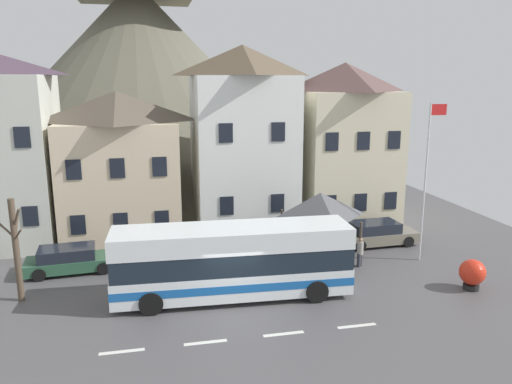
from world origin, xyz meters
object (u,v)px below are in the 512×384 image
bus_shelter (320,205)px  public_bench (338,236)px  townhouse_02 (243,140)px  transit_bus (233,262)px  flagpole (427,173)px  parked_car_00 (376,233)px  parked_car_02 (71,260)px  townhouse_00 (0,151)px  townhouse_03 (343,144)px  hilltop_castle (139,82)px  harbour_buoy (472,273)px  parked_car_03 (289,238)px  pedestrian_01 (326,255)px  townhouse_01 (120,166)px  bare_tree_00 (16,248)px  pedestrian_00 (360,251)px

bus_shelter → public_bench: size_ratio=2.48×
townhouse_02 → transit_bus: townhouse_02 is taller
flagpole → parked_car_00: bearing=113.0°
parked_car_02 → townhouse_00: bearing=121.7°
public_bench → parked_car_02: bearing=-174.8°
townhouse_03 → bus_shelter: size_ratio=2.90×
hilltop_castle → parked_car_02: size_ratio=7.50×
flagpole → harbour_buoy: flagpole is taller
public_bench → parked_car_03: bearing=-172.5°
parked_car_00 → parked_car_03: size_ratio=0.99×
townhouse_02 → pedestrian_01: 10.08m
townhouse_01 → transit_bus: bearing=-62.9°
transit_bus → bare_tree_00: size_ratio=2.29×
parked_car_00 → pedestrian_00: 3.92m
townhouse_01 → flagpole: size_ratio=1.06×
transit_bus → pedestrian_00: bearing=20.3°
townhouse_01 → bus_shelter: 12.24m
bus_shelter → parked_car_02: 13.14m
townhouse_00 → public_bench: bearing=-13.0°
townhouse_00 → parked_car_00: (21.22, -5.11, -4.84)m
pedestrian_00 → bus_shelter: bearing=135.3°
hilltop_castle → harbour_buoy: 32.74m
townhouse_02 → hilltop_castle: bearing=111.6°
townhouse_02 → public_bench: (4.92, -4.16, -5.32)m
parked_car_00 → pedestrian_00: bearing=-130.4°
harbour_buoy → parked_car_03: bearing=133.2°
hilltop_castle → transit_bus: hilltop_castle is taller
parked_car_00 → pedestrian_00: pedestrian_00 is taller
parked_car_03 → bare_tree_00: size_ratio=1.02×
townhouse_00 → townhouse_01: townhouse_00 is taller
townhouse_02 → townhouse_03: size_ratio=1.09×
townhouse_00 → harbour_buoy: townhouse_00 is taller
townhouse_01 → bus_shelter: townhouse_01 is taller
townhouse_02 → parked_car_02: 12.47m
hilltop_castle → public_bench: bearing=-60.9°
bus_shelter → pedestrian_00: (1.66, -1.64, -2.17)m
transit_bus → parked_car_02: bearing=150.6°
parked_car_02 → pedestrian_01: 12.86m
pedestrian_01 → parked_car_00: bearing=39.0°
townhouse_00 → townhouse_01: size_ratio=1.24×
bus_shelter → transit_bus: bearing=-144.1°
townhouse_00 → pedestrian_00: bearing=-23.6°
townhouse_01 → parked_car_02: 6.96m
flagpole → bare_tree_00: (-19.87, -0.87, -2.35)m
townhouse_00 → transit_bus: (11.76, -10.47, -3.88)m
parked_car_00 → public_bench: parked_car_00 is taller
parked_car_02 → pedestrian_00: bearing=-14.0°
public_bench → harbour_buoy: bearing=-64.7°
bus_shelter → parked_car_03: size_ratio=0.77×
parked_car_03 → pedestrian_00: size_ratio=3.00×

